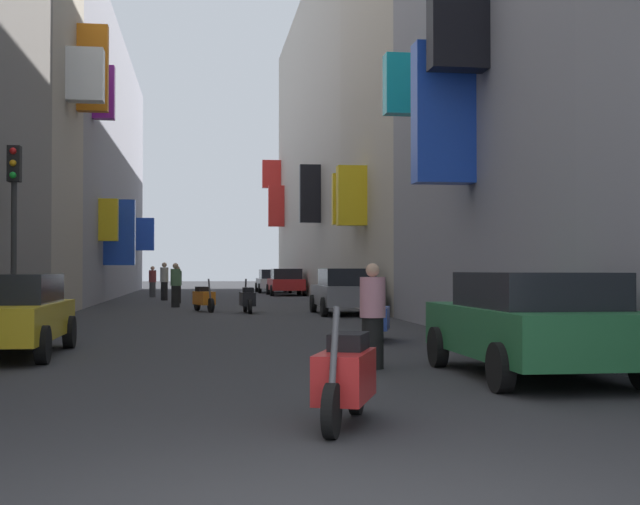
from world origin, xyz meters
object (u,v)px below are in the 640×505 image
scooter_black (247,299)px  traffic_light_near_corner (14,207)px  parked_car_white (273,280)px  pedestrian_crossing (177,285)px  parked_car_grey (345,290)px  scooter_orange (204,298)px  scooter_blue (377,318)px  parked_car_green (532,322)px  pedestrian_far_away (164,281)px  parked_car_yellow (7,313)px  pedestrian_near_right (153,282)px  parked_car_red (286,281)px  pedestrian_mid_street (373,316)px  pedestrian_near_left (176,285)px  scooter_red (345,376)px

scooter_black → traffic_light_near_corner: bearing=-117.8°
parked_car_white → pedestrian_crossing: size_ratio=2.81×
parked_car_grey → scooter_black: 3.38m
scooter_orange → scooter_blue: size_ratio=1.01×
scooter_blue → pedestrian_crossing: 20.75m
parked_car_green → pedestrian_far_away: 30.53m
scooter_orange → scooter_blue: (3.45, -12.87, -0.00)m
parked_car_yellow → pedestrian_near_right: pedestrian_near_right is taller
pedestrian_near_right → scooter_black: bearing=-76.4°
parked_car_red → scooter_orange: parked_car_red is taller
pedestrian_crossing → pedestrian_mid_street: bearing=-82.0°
parked_car_green → pedestrian_near_right: 35.15m
pedestrian_far_away → traffic_light_near_corner: (-2.16, -22.35, 1.87)m
parked_car_white → pedestrian_crossing: 17.05m
scooter_orange → pedestrian_near_left: (-1.06, 3.52, 0.38)m
parked_car_green → pedestrian_crossing: bearing=101.6°
parked_car_yellow → scooter_orange: bearing=77.4°
parked_car_red → pedestrian_near_right: size_ratio=2.57×
scooter_red → pedestrian_near_left: 25.72m
parked_car_red → parked_car_green: 36.99m
pedestrian_near_right → pedestrian_crossing: bearing=-79.7°
parked_car_yellow → pedestrian_near_left: 18.58m
pedestrian_near_left → parked_car_white: bearing=75.0°
scooter_orange → pedestrian_crossing: size_ratio=1.20×
pedestrian_far_away → parked_car_red: bearing=48.0°
parked_car_green → pedestrian_mid_street: 2.34m
parked_car_grey → scooter_black: bearing=156.0°
traffic_light_near_corner → parked_car_yellow: bearing=-80.0°
scooter_black → pedestrian_mid_street: size_ratio=1.29×
traffic_light_near_corner → pedestrian_far_away: bearing=84.5°
scooter_blue → pedestrian_near_right: (-6.03, 28.40, 0.34)m
scooter_blue → traffic_light_near_corner: 7.89m
scooter_orange → scooter_blue: 13.32m
parked_car_green → scooter_blue: bearing=98.2°
parked_car_white → scooter_black: bearing=-96.6°
parked_car_red → scooter_orange: bearing=-104.2°
scooter_red → pedestrian_near_left: (-2.31, 25.61, 0.38)m
scooter_black → pedestrian_far_away: pedestrian_far_away is taller
parked_car_green → scooter_black: parked_car_green is taller
parked_car_grey → traffic_light_near_corner: (-8.47, -8.85, 1.99)m
parked_car_red → pedestrian_near_left: 15.59m
pedestrian_crossing → scooter_red: bearing=-85.4°
parked_car_red → parked_car_white: bearing=92.8°
parked_car_green → pedestrian_far_away: pedestrian_far_away is taller
scooter_blue → parked_car_yellow: bearing=-163.1°
pedestrian_near_right → pedestrian_mid_street: 33.48m
pedestrian_far_away → parked_car_grey: bearing=-64.9°
scooter_orange → pedestrian_near_left: pedestrian_near_left is taller
traffic_light_near_corner → parked_car_green: bearing=-42.4°
parked_car_white → pedestrian_far_away: 13.97m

